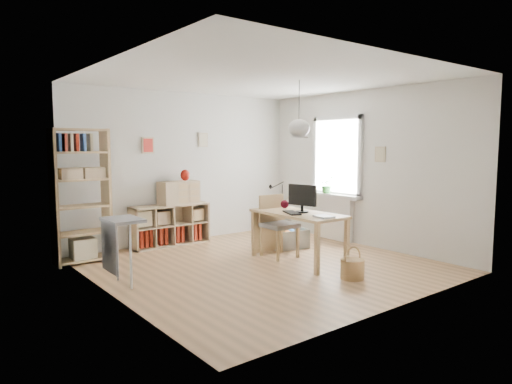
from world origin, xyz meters
TOP-DOWN VIEW (x-y plane):
  - ground at (0.00, 0.00)m, footprint 4.50×4.50m
  - room_shell at (0.55, -0.15)m, footprint 4.50×4.50m
  - window_unit at (2.23, 0.60)m, footprint 0.07×1.16m
  - radiator at (2.19, 0.60)m, footprint 0.10×0.80m
  - windowsill at (2.14, 0.60)m, footprint 0.22×1.20m
  - desk at (0.55, -0.15)m, footprint 0.70×1.50m
  - cube_shelf at (-0.47, 2.08)m, footprint 1.40×0.38m
  - tall_bookshelf at (-2.04, 1.80)m, footprint 0.80×0.38m
  - side_table at (-2.04, 0.35)m, footprint 0.40×0.55m
  - chair at (0.52, 0.30)m, footprint 0.49×0.49m
  - wicker_basket at (0.51, -1.25)m, footprint 0.32×0.31m
  - storage_chest at (1.07, 0.69)m, footprint 0.74×0.81m
  - monitor at (0.60, -0.18)m, footprint 0.19×0.48m
  - keyboard at (0.41, -0.17)m, footprint 0.31×0.45m
  - task_lamp at (0.64, 0.47)m, footprint 0.36×0.13m
  - yarn_ball at (0.69, 0.31)m, footprint 0.13×0.13m
  - paper_tray at (0.51, -0.72)m, footprint 0.24×0.29m
  - drawer_chest at (-0.27, 2.04)m, footprint 0.73×0.37m
  - red_vase at (-0.14, 2.04)m, footprint 0.17×0.17m
  - potted_plant at (2.12, 0.76)m, footprint 0.35×0.32m

SIDE VIEW (x-z plane):
  - ground at x=0.00m, z-range 0.00..0.00m
  - wicker_basket at x=0.51m, z-range -0.08..0.36m
  - storage_chest at x=1.07m, z-range -0.11..0.55m
  - cube_shelf at x=-0.47m, z-range -0.06..0.66m
  - radiator at x=2.19m, z-range 0.00..0.80m
  - chair at x=0.52m, z-range 0.07..1.04m
  - desk at x=0.55m, z-range 0.28..1.03m
  - side_table at x=-2.04m, z-range 0.24..1.09m
  - keyboard at x=0.41m, z-range 0.75..0.77m
  - paper_tray at x=0.51m, z-range 0.75..0.78m
  - yarn_ball at x=0.69m, z-range 0.75..0.88m
  - windowsill at x=2.14m, z-range 0.80..0.86m
  - drawer_chest at x=-0.27m, z-range 0.72..1.12m
  - monitor at x=0.60m, z-range 0.78..1.20m
  - task_lamp at x=0.64m, z-range 0.82..1.20m
  - potted_plant at x=2.12m, z-range 0.86..1.17m
  - tall_bookshelf at x=-2.04m, z-range 0.09..2.09m
  - red_vase at x=-0.14m, z-range 1.12..1.32m
  - window_unit at x=2.23m, z-range 0.82..2.28m
  - room_shell at x=0.55m, z-range -0.25..4.25m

